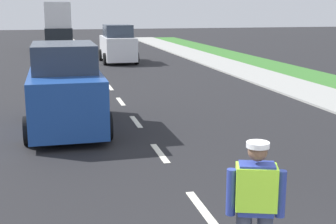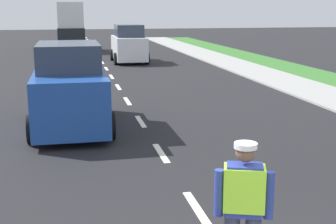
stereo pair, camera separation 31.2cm
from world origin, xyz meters
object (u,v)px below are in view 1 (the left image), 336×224
car_oncoming_lead (65,90)px  car_outgoing_far (118,45)px  delivery_truck (58,29)px  road_worker (257,204)px

car_oncoming_lead → car_outgoing_far: (3.47, 15.11, -0.02)m
delivery_truck → road_worker: bearing=-86.9°
car_oncoming_lead → car_outgoing_far: size_ratio=1.12×
road_worker → delivery_truck: size_ratio=0.36×
road_worker → delivery_truck: (-1.68, 31.15, 0.68)m
car_oncoming_lead → delivery_truck: bearing=89.4°
delivery_truck → car_oncoming_lead: size_ratio=1.07×
road_worker → delivery_truck: 31.20m
road_worker → car_oncoming_lead: car_oncoming_lead is taller
car_oncoming_lead → road_worker: bearing=-76.2°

